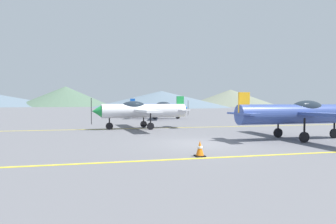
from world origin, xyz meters
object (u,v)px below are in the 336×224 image
object	(u,v)px
airplane_mid	(141,110)
airplane_far	(159,107)
airplane_near	(298,113)
traffic_cone_front	(200,149)

from	to	relation	value
airplane_mid	airplane_far	size ratio (longest dim) A/B	1.00
airplane_mid	airplane_far	bearing A→B (deg)	73.35
airplane_far	airplane_mid	bearing A→B (deg)	-106.65
airplane_near	airplane_far	distance (m)	21.00
airplane_mid	traffic_cone_front	distance (m)	11.43
airplane_near	traffic_cone_front	xyz separation A→B (m)	(-6.65, -3.29, -1.11)
airplane_mid	airplane_far	xyz separation A→B (m)	(3.78, 12.63, 0.00)
airplane_near	airplane_mid	world-z (taller)	same
airplane_mid	airplane_near	bearing A→B (deg)	-47.51
airplane_near	airplane_mid	bearing A→B (deg)	132.49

